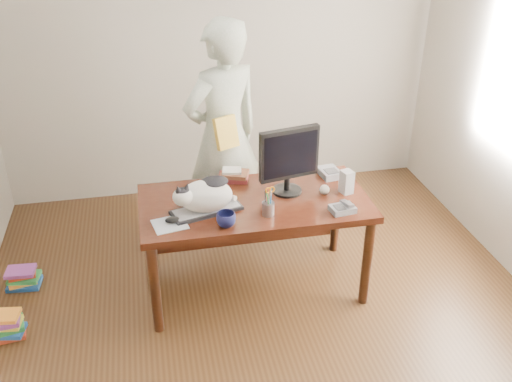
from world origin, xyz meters
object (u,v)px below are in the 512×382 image
at_px(baseball, 325,190).
at_px(person, 223,137).
at_px(coffee_mug, 226,220).
at_px(book_pile_b, 23,278).
at_px(mouse, 172,220).
at_px(calculator, 330,173).
at_px(monitor, 289,158).
at_px(speaker, 347,182).
at_px(keyboard, 207,210).
at_px(phone, 343,208).
at_px(book_stack, 234,175).
at_px(book_pile_a, 6,326).
at_px(cat, 204,195).
at_px(pen_cup, 268,207).
at_px(desk, 252,213).

height_order(baseball, person, person).
bearing_deg(coffee_mug, book_pile_b, 156.35).
distance_m(mouse, baseball, 1.10).
xyz_separation_m(calculator, book_pile_b, (-2.35, 0.10, -0.70)).
xyz_separation_m(monitor, speaker, (0.41, -0.08, -0.19)).
bearing_deg(calculator, keyboard, -168.31).
bearing_deg(keyboard, phone, -26.33).
distance_m(coffee_mug, book_stack, 0.65).
distance_m(mouse, coffee_mug, 0.36).
bearing_deg(baseball, monitor, 164.41).
bearing_deg(book_pile_b, baseball, -9.24).
bearing_deg(book_pile_a, phone, -1.71).
bearing_deg(coffee_mug, calculator, 31.99).
xyz_separation_m(phone, speaker, (0.11, 0.25, 0.06)).
bearing_deg(book_stack, book_pile_a, -145.07).
height_order(mouse, coffee_mug, coffee_mug).
bearing_deg(book_stack, calculator, 10.33).
xyz_separation_m(cat, speaker, (1.03, 0.08, -0.05)).
bearing_deg(book_stack, coffee_mug, -86.74).
height_order(coffee_mug, book_pile_b, coffee_mug).
bearing_deg(coffee_mug, keyboard, 116.57).
distance_m(baseball, person, 0.95).
bearing_deg(cat, pen_cup, -30.22).
height_order(monitor, phone, monitor).
relative_size(desk, cat, 3.50).
bearing_deg(book_stack, pen_cup, -58.23).
bearing_deg(baseball, cat, -174.41).
bearing_deg(pen_cup, book_stack, 104.73).
bearing_deg(book_pile_a, mouse, 0.73).
bearing_deg(keyboard, cat, -171.64).
xyz_separation_m(keyboard, book_pile_b, (-1.37, 0.44, -0.69)).
bearing_deg(keyboard, speaker, -11.27).
bearing_deg(coffee_mug, speaker, 16.76).
xyz_separation_m(speaker, person, (-0.77, 0.72, 0.10)).
distance_m(keyboard, phone, 0.92).
relative_size(person, book_pile_b, 7.26).
relative_size(person, book_pile_a, 6.94).
bearing_deg(calculator, pen_cup, -149.10).
bearing_deg(person, pen_cup, 75.24).
distance_m(speaker, calculator, 0.28).
relative_size(coffee_mug, person, 0.07).
distance_m(book_stack, calculator, 0.72).
xyz_separation_m(mouse, book_pile_a, (-1.17, -0.01, -0.69)).
bearing_deg(calculator, person, 141.03).
distance_m(cat, monitor, 0.65).
bearing_deg(book_stack, cat, -105.03).
relative_size(desk, coffee_mug, 12.74).
bearing_deg(calculator, phone, -105.69).
relative_size(keyboard, book_pile_a, 1.87).
relative_size(coffee_mug, baseball, 1.77).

